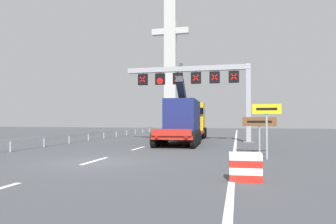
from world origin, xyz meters
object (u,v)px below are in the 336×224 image
object	(u,v)px
crash_barrier_striped	(245,167)
bridge_pylon_distant	(171,48)
overhead_lane_gantry	(201,80)
heavy_haul_truck_red	(187,119)
tourist_info_sign_brown	(259,125)
exit_sign_yellow	(267,118)

from	to	relation	value
crash_barrier_striped	bridge_pylon_distant	bearing A→B (deg)	104.62
overhead_lane_gantry	heavy_haul_truck_red	xyz separation A→B (m)	(-1.44, 0.87, -3.41)
heavy_haul_truck_red	bridge_pylon_distant	world-z (taller)	bridge_pylon_distant
tourist_info_sign_brown	crash_barrier_striped	world-z (taller)	tourist_info_sign_brown
overhead_lane_gantry	tourist_info_sign_brown	world-z (taller)	overhead_lane_gantry
heavy_haul_truck_red	exit_sign_yellow	world-z (taller)	heavy_haul_truck_red
crash_barrier_striped	bridge_pylon_distant	size ratio (longest dim) A/B	0.03
overhead_lane_gantry	heavy_haul_truck_red	world-z (taller)	overhead_lane_gantry
overhead_lane_gantry	bridge_pylon_distant	distance (m)	48.39
tourist_info_sign_brown	bridge_pylon_distant	distance (m)	58.42
overhead_lane_gantry	exit_sign_yellow	bearing A→B (deg)	-67.98
overhead_lane_gantry	bridge_pylon_distant	world-z (taller)	bridge_pylon_distant
exit_sign_yellow	bridge_pylon_distant	distance (m)	60.77
heavy_haul_truck_red	tourist_info_sign_brown	distance (m)	10.96
bridge_pylon_distant	exit_sign_yellow	bearing A→B (deg)	-72.89
exit_sign_yellow	tourist_info_sign_brown	distance (m)	2.68
heavy_haul_truck_red	crash_barrier_striped	bearing A→B (deg)	-74.81
overhead_lane_gantry	exit_sign_yellow	distance (m)	12.44
heavy_haul_truck_red	bridge_pylon_distant	xyz separation A→B (m)	(-11.23, 43.77, 17.12)
exit_sign_yellow	crash_barrier_striped	world-z (taller)	exit_sign_yellow
tourist_info_sign_brown	bridge_pylon_distant	size ratio (longest dim) A/B	0.06
exit_sign_yellow	crash_barrier_striped	distance (m)	5.95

